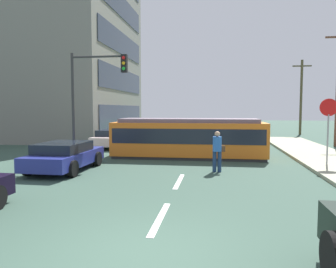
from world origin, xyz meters
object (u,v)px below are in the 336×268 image
Objects in this scene: city_bus at (185,129)px; pedestrian_crossing at (217,149)px; traffic_light_mast at (94,86)px; utility_pole_far at (301,96)px; streetcar_tram at (189,137)px; parked_sedan_mid at (65,156)px; parked_sedan_far at (115,138)px; stop_sign at (328,118)px.

city_bus reaches higher than pedestrian_crossing.
traffic_light_mast is 0.71× the size of utility_pole_far.
utility_pole_far is (14.15, 19.08, 0.19)m from traffic_light_mast.
city_bus is at bearing 97.03° from streetcar_tram.
utility_pole_far is (14.54, 21.50, 3.24)m from parked_sedan_mid.
parked_sedan_mid is 0.92× the size of parked_sedan_far.
streetcar_tram is at bearing -36.64° from parked_sedan_far.
city_bus is at bearing 71.41° from traffic_light_mast.
streetcar_tram is at bearing -119.80° from utility_pole_far.
city_bus reaches higher than parked_sedan_mid.
pedestrian_crossing is 0.32× the size of traffic_light_mast.
stop_sign is 10.78m from traffic_light_mast.
city_bus is 1.86× the size of stop_sign.
streetcar_tram is at bearing 43.15° from parked_sedan_mid.
utility_pole_far reaches higher than stop_sign.
streetcar_tram is at bearing 25.34° from traffic_light_mast.
parked_sedan_far is (-5.33, 3.96, -0.44)m from streetcar_tram.
parked_sedan_mid is at bearing -106.85° from city_bus.
pedestrian_crossing is at bearing -111.52° from utility_pole_far.
parked_sedan_mid is (-4.81, -4.51, -0.44)m from streetcar_tram.
parked_sedan_far is at bearing -136.42° from city_bus.
stop_sign is 0.39× the size of utility_pole_far.
utility_pole_far reaches higher than streetcar_tram.
stop_sign is at bearing -0.51° from traffic_light_mast.
traffic_light_mast reaches higher than parked_sedan_mid.
streetcar_tram is 6.73m from stop_sign.
stop_sign reaches higher than parked_sedan_far.
city_bus is 13.16m from parked_sedan_mid.
city_bus is 12.23m from pedestrian_crossing.
traffic_light_mast reaches higher than city_bus.
parked_sedan_far is (-6.82, 7.85, -0.32)m from pedestrian_crossing.
city_bus is 1.02× the size of traffic_light_mast.
utility_pole_far is (3.47, 19.18, 1.67)m from stop_sign.
stop_sign is (11.07, 2.32, 1.57)m from parked_sedan_mid.
parked_sedan_mid is 0.57× the size of utility_pole_far.
pedestrian_crossing is at bearing -68.99° from streetcar_tram.
pedestrian_crossing is at bearing -78.25° from city_bus.
streetcar_tram is 1.51× the size of traffic_light_mast.
streetcar_tram is 19.77m from utility_pole_far.
stop_sign reaches higher than pedestrian_crossing.
utility_pole_far reaches higher than parked_sedan_mid.
streetcar_tram is 8.14m from city_bus.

